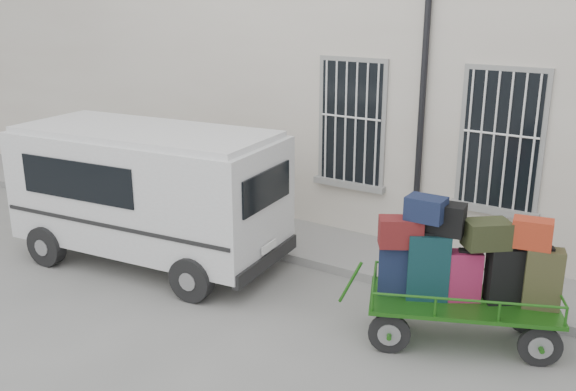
{
  "coord_description": "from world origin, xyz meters",
  "views": [
    {
      "loc": [
        4.99,
        -7.31,
        4.48
      ],
      "look_at": [
        -0.49,
        1.0,
        1.36
      ],
      "focal_mm": 40.0,
      "sensor_mm": 36.0,
      "label": 1
    }
  ],
  "objects": [
    {
      "name": "ground",
      "position": [
        0.0,
        0.0,
        0.0
      ],
      "size": [
        80.0,
        80.0,
        0.0
      ],
      "primitive_type": "plane",
      "color": "slate",
      "rests_on": "ground"
    },
    {
      "name": "building",
      "position": [
        0.0,
        5.5,
        3.0
      ],
      "size": [
        24.0,
        5.15,
        6.0
      ],
      "color": "beige",
      "rests_on": "ground"
    },
    {
      "name": "sidewalk",
      "position": [
        0.0,
        2.2,
        0.07
      ],
      "size": [
        24.0,
        1.7,
        0.15
      ],
      "primitive_type": "cube",
      "color": "gray",
      "rests_on": "ground"
    },
    {
      "name": "luggage_cart",
      "position": [
        2.65,
        0.35,
        1.05
      ],
      "size": [
        2.85,
        1.98,
        2.03
      ],
      "rotation": [
        0.0,
        0.0,
        0.41
      ],
      "color": "black",
      "rests_on": "ground"
    },
    {
      "name": "van",
      "position": [
        -2.76,
        0.1,
        1.35
      ],
      "size": [
        4.89,
        2.56,
        2.37
      ],
      "rotation": [
        0.0,
        0.0,
        0.12
      ],
      "color": "silver",
      "rests_on": "ground"
    }
  ]
}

